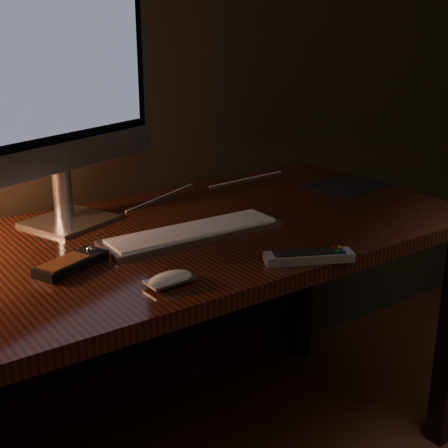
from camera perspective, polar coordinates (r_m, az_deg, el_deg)
desk at (r=1.68m, az=-5.64°, el=-4.31°), size 1.60×0.75×0.75m
monitor at (r=1.61m, az=-14.91°, el=13.35°), size 0.60×0.26×0.66m
keyboard at (r=1.55m, az=-2.83°, el=-0.73°), size 0.47×0.15×0.02m
mousepad at (r=2.03m, az=11.01°, el=3.45°), size 0.26×0.22×0.00m
mouse at (r=1.27m, az=-4.94°, el=-5.18°), size 0.10×0.06×0.02m
media_remote at (r=1.39m, az=-13.78°, el=-3.49°), size 0.18×0.12×0.03m
tv_remote at (r=1.40m, az=7.76°, el=-2.95°), size 0.20×0.13×0.03m
cable at (r=1.96m, az=-1.47°, el=3.28°), size 0.64×0.15×0.01m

